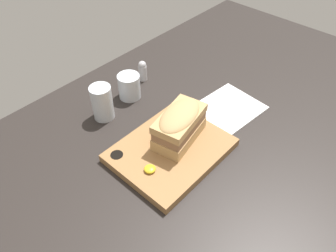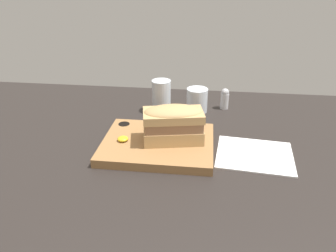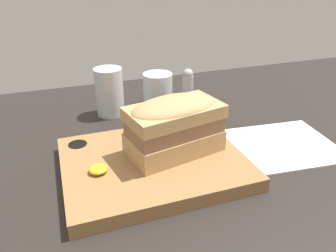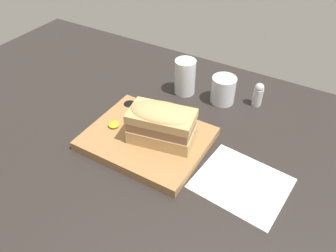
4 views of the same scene
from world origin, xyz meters
TOP-DOWN VIEW (x-y plane):
  - dining_table at (0.00, 0.00)cm, footprint 181.88×108.39cm
  - serving_board at (-8.25, 4.58)cm, footprint 31.43×25.26cm
  - sandwich at (-3.88, 5.15)cm, footprint 17.98×12.04cm
  - mustard_dollop at (-18.02, 3.02)cm, footprint 3.11×3.11cm
  - water_glass at (-10.81, 30.78)cm, footprint 6.66×6.66cm
  - wine_glass at (1.78, 32.28)cm, footprint 7.48×7.48cm
  - napkin at (19.10, 3.57)cm, footprint 22.30×19.69cm
  - salt_shaker at (11.65, 36.01)cm, footprint 3.00×3.00cm

SIDE VIEW (x-z plane):
  - dining_table at x=0.00cm, z-range 0.00..2.00cm
  - napkin at x=19.10cm, z-range 2.00..2.40cm
  - serving_board at x=-8.25cm, z-range 1.97..4.54cm
  - mustard_dollop at x=-18.02cm, z-range 4.50..5.75cm
  - salt_shaker at x=11.65cm, z-range 2.07..9.73cm
  - wine_glass at x=1.78cm, z-range 1.75..10.20cm
  - water_glass at x=-10.81cm, z-range 1.24..12.71cm
  - sandwich at x=-3.88cm, z-range 4.90..15.36cm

